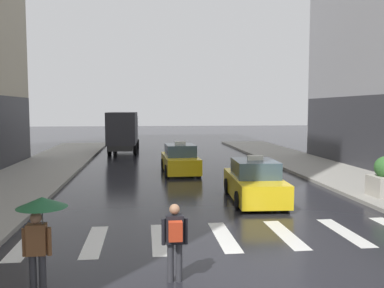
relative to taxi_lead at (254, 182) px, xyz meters
name	(u,v)px	position (x,y,z in m)	size (l,w,h in m)	color
ground_plane	(251,280)	(-2.07, -7.38, -0.72)	(160.00, 160.00, 0.00)	black
crosswalk_markings	(224,236)	(-2.07, -4.38, -0.72)	(11.30, 2.80, 0.01)	silver
taxi_lead	(254,182)	(0.00, 0.00, 0.00)	(2.11, 4.62, 1.80)	yellow
taxi_second	(180,160)	(-2.29, 7.42, 0.00)	(2.04, 4.59, 1.80)	yellow
box_truck	(123,130)	(-6.00, 18.64, 1.13)	(2.41, 7.59, 3.35)	#2D2D2D
pedestrian_with_umbrella	(40,219)	(-6.28, -7.61, 0.79)	(0.96, 0.96, 1.94)	#333338
pedestrian_with_backpack	(175,237)	(-3.68, -7.28, 0.25)	(0.55, 0.43, 1.65)	#333338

